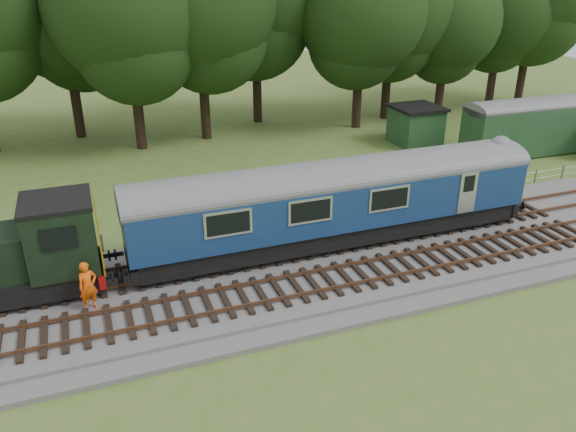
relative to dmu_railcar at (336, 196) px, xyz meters
name	(u,v)px	position (x,y,z in m)	size (l,w,h in m)	color
ground	(216,288)	(-5.83, -1.40, -2.61)	(120.00, 120.00, 0.00)	#436826
ballast	(216,285)	(-5.83, -1.40, -2.43)	(70.00, 7.00, 0.35)	#4C4C4F
track_north	(207,263)	(-5.83, 0.00, -2.19)	(67.20, 2.40, 0.21)	black
track_south	(226,300)	(-5.83, -3.00, -2.19)	(67.20, 2.40, 0.21)	black
fence	(193,240)	(-5.83, 3.10, -2.61)	(64.00, 0.12, 1.00)	#6B6054
tree_line	(144,139)	(-5.83, 20.60, -2.61)	(70.00, 8.00, 18.00)	black
dmu_railcar	(336,196)	(0.00, 0.00, 0.00)	(18.05, 2.86, 3.88)	black
worker	(88,286)	(-10.52, -1.72, -1.31)	(0.69, 0.45, 1.89)	#FF5B0D
parked_coach	(561,121)	(20.57, 8.08, -0.55)	(14.41, 2.90, 3.67)	#1B3C1D
shed	(416,125)	(12.25, 12.88, -1.25)	(3.33, 3.33, 2.67)	#1B3C1D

